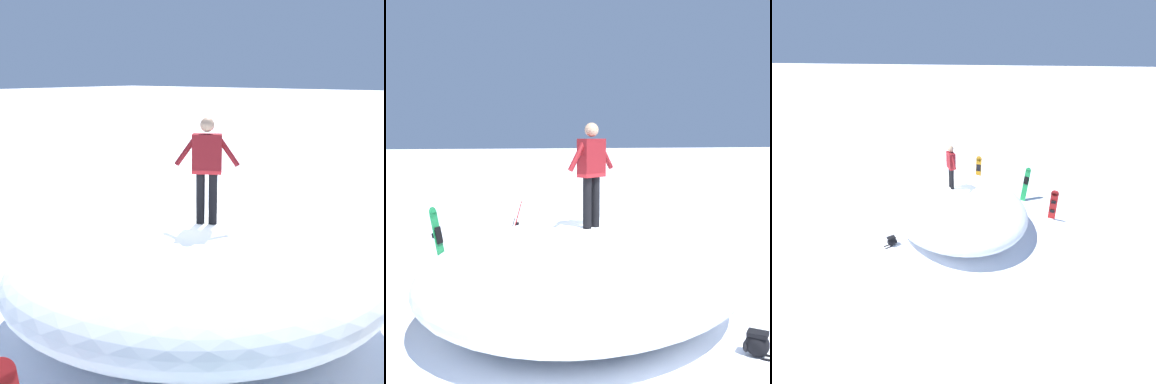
# 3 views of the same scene
# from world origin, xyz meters

# --- Properties ---
(ground) EXTENTS (240.00, 240.00, 0.00)m
(ground) POSITION_xyz_m (0.00, 0.00, 0.00)
(ground) COLOR white
(snow_mound) EXTENTS (7.93, 8.06, 1.61)m
(snow_mound) POSITION_xyz_m (0.25, 0.26, 0.80)
(snow_mound) COLOR white
(snow_mound) RESTS_ON ground
(snowboarder_standing) EXTENTS (0.61, 0.93, 1.71)m
(snowboarder_standing) POSITION_xyz_m (0.02, 0.29, 2.59)
(snowboarder_standing) COLOR black
(snowboarder_standing) RESTS_ON snow_mound
(snowboard_primary_upright) EXTENTS (0.38, 0.50, 1.55)m
(snowboard_primary_upright) POSITION_xyz_m (4.09, 1.10, 0.80)
(snowboard_primary_upright) COLOR red
(snowboard_primary_upright) RESTS_ON ground
(snowboard_tertiary_upright) EXTENTS (0.39, 0.41, 1.61)m
(snowboard_tertiary_upright) POSITION_xyz_m (3.00, 2.83, 0.83)
(snowboard_tertiary_upright) COLOR #1E8C47
(snowboard_tertiary_upright) RESTS_ON ground
(backpack_near) EXTENTS (0.48, 0.49, 0.37)m
(backpack_near) POSITION_xyz_m (-1.83, -1.63, 0.19)
(backpack_near) COLOR black
(backpack_near) RESTS_ON ground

